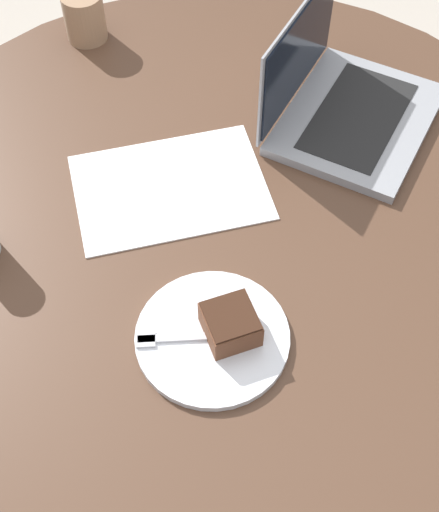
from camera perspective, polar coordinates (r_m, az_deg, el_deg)
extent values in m
plane|color=#B7AD9E|center=(1.80, 0.34, -10.76)|extent=(12.00, 12.00, 0.00)
cylinder|color=#4C3323|center=(1.80, 0.34, -10.63)|extent=(0.49, 0.49, 0.02)
cylinder|color=#4C3323|center=(1.49, 0.40, -5.11)|extent=(0.14, 0.14, 0.66)
cylinder|color=#4C3323|center=(1.21, 0.50, 3.22)|extent=(1.26, 1.26, 0.03)
cube|color=white|center=(1.23, -3.97, 5.51)|extent=(0.36, 0.29, 0.00)
cylinder|color=silver|center=(1.05, -0.57, -6.52)|extent=(0.23, 0.23, 0.01)
cube|color=brown|center=(1.03, 0.87, -5.50)|extent=(0.08, 0.08, 0.04)
cube|color=#351E13|center=(1.01, 0.89, -4.82)|extent=(0.08, 0.08, 0.00)
cube|color=silver|center=(1.05, -1.90, -6.48)|extent=(0.16, 0.08, 0.00)
cube|color=silver|center=(1.05, -5.92, -6.65)|extent=(0.04, 0.04, 0.00)
cylinder|color=#997556|center=(1.52, -10.76, 18.30)|extent=(0.08, 0.08, 0.10)
cube|color=gray|center=(1.36, 10.97, 10.66)|extent=(0.40, 0.38, 0.02)
cube|color=black|center=(1.35, 11.03, 10.95)|extent=(0.29, 0.27, 0.00)
cube|color=gray|center=(1.32, 6.27, 15.94)|extent=(0.25, 0.19, 0.19)
cube|color=black|center=(1.31, 6.44, 15.88)|extent=(0.24, 0.18, 0.18)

